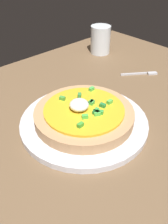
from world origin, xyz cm
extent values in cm
cube|color=brown|center=(0.00, 0.00, 1.24)|extent=(103.04, 64.84, 2.48)
cylinder|color=silver|center=(-2.38, -7.06, 3.20)|extent=(28.03, 28.03, 1.43)
cylinder|color=tan|center=(-2.38, -7.06, 5.13)|extent=(21.68, 21.68, 2.43)
cylinder|color=gold|center=(-2.38, -7.06, 6.61)|extent=(17.36, 17.36, 0.53)
ellipsoid|color=white|center=(-3.34, -6.61, 8.01)|extent=(4.08, 4.08, 2.27)
cube|color=#4DBC4A|center=(-2.08, -10.66, 7.28)|extent=(1.51, 1.36, 0.80)
cube|color=green|center=(-4.55, -9.66, 7.28)|extent=(1.51, 1.36, 0.80)
cube|color=green|center=(-7.00, -10.99, 7.28)|extent=(1.32, 0.86, 0.80)
cube|color=#55B942|center=(3.03, -9.50, 7.28)|extent=(1.28, 0.80, 0.80)
cube|color=green|center=(3.95, -2.92, 7.28)|extent=(1.35, 0.92, 0.80)
cube|color=green|center=(-1.43, -9.78, 7.28)|extent=(1.46, 1.15, 0.80)
cube|color=#247C33|center=(-1.96, -10.14, 7.28)|extent=(1.31, 1.51, 0.80)
cube|color=green|center=(-0.13, -7.10, 7.28)|extent=(1.48, 1.19, 0.80)
cube|color=#2F8E36|center=(-0.36, -6.80, 7.28)|extent=(1.41, 1.03, 0.80)
cube|color=green|center=(-1.24, -10.75, 7.28)|extent=(1.36, 1.51, 0.80)
cube|color=#267F39|center=(0.94, -9.37, 7.28)|extent=(1.07, 1.43, 0.80)
cube|color=green|center=(-3.64, -1.31, 7.28)|extent=(1.25, 1.49, 0.80)
cube|color=#37833B|center=(-0.04, -3.04, 7.28)|extent=(1.47, 1.47, 0.80)
cylinder|color=silver|center=(29.64, 18.83, 7.18)|extent=(6.86, 6.86, 9.40)
cylinder|color=#421010|center=(29.64, 18.83, 5.96)|extent=(6.04, 6.04, 6.15)
cube|color=#B7B7BC|center=(24.85, -0.41, 2.73)|extent=(6.96, 5.18, 0.50)
cube|color=#B7B7BC|center=(29.30, -3.57, 2.73)|extent=(3.09, 2.76, 0.50)
camera|label=1|loc=(-30.86, -37.57, 36.76)|focal=38.63mm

